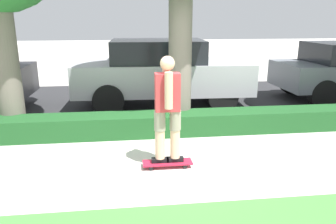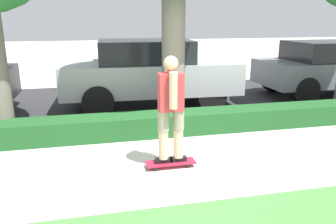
{
  "view_description": "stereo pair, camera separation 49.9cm",
  "coord_description": "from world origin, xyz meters",
  "px_view_note": "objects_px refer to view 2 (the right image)",
  "views": [
    {
      "loc": [
        -0.67,
        -4.53,
        2.23
      ],
      "look_at": [
        -0.05,
        0.6,
        0.74
      ],
      "focal_mm": 35.0,
      "sensor_mm": 36.0,
      "label": 1
    },
    {
      "loc": [
        -1.16,
        -4.45,
        2.23
      ],
      "look_at": [
        -0.05,
        0.6,
        0.74
      ],
      "focal_mm": 35.0,
      "sensor_mm": 36.0,
      "label": 2
    }
  ],
  "objects_px": {
    "skateboard": "(171,163)",
    "skater_person": "(171,108)",
    "parked_car_middle": "(149,72)",
    "parked_car_rear": "(327,67)"
  },
  "relations": [
    {
      "from": "parked_car_middle",
      "to": "parked_car_rear",
      "type": "relative_size",
      "value": 1.12
    },
    {
      "from": "skater_person",
      "to": "parked_car_middle",
      "type": "xyz_separation_m",
      "value": [
        0.3,
        3.79,
        -0.06
      ]
    },
    {
      "from": "skateboard",
      "to": "skater_person",
      "type": "bearing_deg",
      "value": 90.0
    },
    {
      "from": "parked_car_middle",
      "to": "parked_car_rear",
      "type": "distance_m",
      "value": 5.25
    },
    {
      "from": "parked_car_rear",
      "to": "skateboard",
      "type": "bearing_deg",
      "value": -146.64
    },
    {
      "from": "skateboard",
      "to": "parked_car_rear",
      "type": "xyz_separation_m",
      "value": [
        5.55,
        3.79,
        0.77
      ]
    },
    {
      "from": "parked_car_rear",
      "to": "parked_car_middle",
      "type": "bearing_deg",
      "value": 179.04
    },
    {
      "from": "skateboard",
      "to": "skater_person",
      "type": "height_order",
      "value": "skater_person"
    },
    {
      "from": "parked_car_middle",
      "to": "parked_car_rear",
      "type": "xyz_separation_m",
      "value": [
        5.25,
        0.0,
        -0.05
      ]
    },
    {
      "from": "skater_person",
      "to": "parked_car_middle",
      "type": "distance_m",
      "value": 3.8
    }
  ]
}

